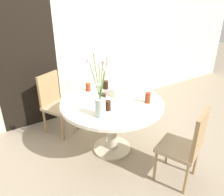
{
  "coord_description": "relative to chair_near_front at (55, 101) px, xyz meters",
  "views": [
    {
      "loc": [
        -1.29,
        -2.0,
        1.88
      ],
      "look_at": [
        0.0,
        0.0,
        0.76
      ],
      "focal_mm": 35.0,
      "sensor_mm": 36.0,
      "label": 1
    }
  ],
  "objects": [
    {
      "name": "side_plate",
      "position": [
        0.3,
        -1.23,
        0.23
      ],
      "size": [
        0.2,
        0.2,
        0.01
      ],
      "color": "white",
      "rests_on": "dining_table"
    },
    {
      "name": "flower_vase",
      "position": [
        0.14,
        -1.08,
        0.43
      ],
      "size": [
        0.19,
        0.22,
        0.74
      ],
      "color": "#9EB2AD",
      "rests_on": "dining_table"
    },
    {
      "name": "drink_glass_2",
      "position": [
        0.28,
        -1.01,
        0.28
      ],
      "size": [
        0.07,
        0.07,
        0.11
      ],
      "color": "#33190C",
      "rests_on": "dining_table"
    },
    {
      "name": "drink_glass_1",
      "position": [
        0.57,
        -0.47,
        0.28
      ],
      "size": [
        0.08,
        0.08,
        0.11
      ],
      "color": "black",
      "rests_on": "dining_table"
    },
    {
      "name": "drink_glass_0",
      "position": [
        0.77,
        -1.11,
        0.29
      ],
      "size": [
        0.07,
        0.07,
        0.13
      ],
      "color": "maroon",
      "rests_on": "dining_table"
    },
    {
      "name": "chair_left_flank",
      "position": [
        0.79,
        -1.72,
        0.0
      ],
      "size": [
        0.52,
        0.52,
        0.89
      ],
      "rotation": [
        0.0,
        0.0,
        3.53
      ],
      "color": "#9E896B",
      "rests_on": "ground_plane"
    },
    {
      "name": "dining_table",
      "position": [
        0.44,
        -0.84,
        0.09
      ],
      "size": [
        1.25,
        1.25,
        0.72
      ],
      "color": "silver",
      "rests_on": "ground_plane"
    },
    {
      "name": "chair_near_front",
      "position": [
        0.0,
        0.0,
        0.0
      ],
      "size": [
        0.54,
        0.54,
        0.89
      ],
      "rotation": [
        0.0,
        0.0,
        0.48
      ],
      "color": "#9E896B",
      "rests_on": "ground_plane"
    },
    {
      "name": "drink_glass_4",
      "position": [
        0.34,
        -0.41,
        0.28
      ],
      "size": [
        0.07,
        0.07,
        0.11
      ],
      "color": "maroon",
      "rests_on": "dining_table"
    },
    {
      "name": "wall_back",
      "position": [
        0.44,
        0.4,
        0.8
      ],
      "size": [
        8.0,
        0.05,
        2.6
      ],
      "color": "beige",
      "rests_on": "ground_plane"
    },
    {
      "name": "doorway_panel",
      "position": [
        -0.24,
        0.37,
        0.53
      ],
      "size": [
        0.9,
        0.01,
        2.05
      ],
      "color": "black",
      "rests_on": "ground_plane"
    },
    {
      "name": "ground_plane",
      "position": [
        0.44,
        -0.84,
        -0.5
      ],
      "size": [
        16.0,
        16.0,
        0.0
      ],
      "primitive_type": "plane",
      "color": "gray"
    },
    {
      "name": "birthday_cake",
      "position": [
        0.58,
        -0.74,
        0.28
      ],
      "size": [
        0.19,
        0.19,
        0.15
      ],
      "color": "white",
      "rests_on": "dining_table"
    },
    {
      "name": "drink_glass_3",
      "position": [
        0.33,
        -0.8,
        0.27
      ],
      "size": [
        0.08,
        0.08,
        0.1
      ],
      "color": "black",
      "rests_on": "dining_table"
    }
  ]
}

